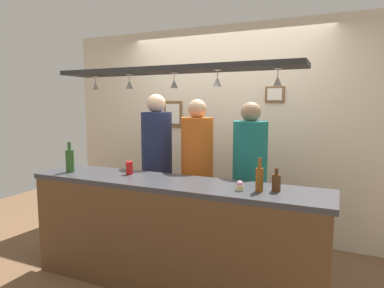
{
  "coord_description": "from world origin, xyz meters",
  "views": [
    {
      "loc": [
        1.33,
        -2.86,
        1.65
      ],
      "look_at": [
        0.0,
        0.1,
        1.25
      ],
      "focal_mm": 31.02,
      "sensor_mm": 36.0,
      "label": 1
    }
  ],
  "objects_px": {
    "bottle_champagne_green": "(70,160)",
    "picture_frame_upper_small": "(275,94)",
    "person_right_teal_shirt": "(250,169)",
    "person_left_navy_shirt": "(157,156)",
    "drink_can": "(129,168)",
    "picture_frame_caricature": "(173,114)",
    "bottle_beer_amber_tall": "(259,179)",
    "person_middle_orange_shirt": "(197,163)",
    "cupcake": "(240,186)",
    "bottle_beer_brown_stubby": "(276,182)"
  },
  "relations": [
    {
      "from": "bottle_champagne_green",
      "to": "picture_frame_upper_small",
      "type": "xyz_separation_m",
      "value": [
        1.71,
        1.47,
        0.66
      ]
    },
    {
      "from": "person_right_teal_shirt",
      "to": "person_left_navy_shirt",
      "type": "bearing_deg",
      "value": -180.0
    },
    {
      "from": "person_right_teal_shirt",
      "to": "drink_can",
      "type": "bearing_deg",
      "value": -150.26
    },
    {
      "from": "person_right_teal_shirt",
      "to": "picture_frame_caricature",
      "type": "relative_size",
      "value": 4.9
    },
    {
      "from": "bottle_beer_amber_tall",
      "to": "bottle_champagne_green",
      "type": "xyz_separation_m",
      "value": [
        -1.87,
        -0.04,
        0.02
      ]
    },
    {
      "from": "person_middle_orange_shirt",
      "to": "bottle_beer_amber_tall",
      "type": "distance_m",
      "value": 1.08
    },
    {
      "from": "person_middle_orange_shirt",
      "to": "cupcake",
      "type": "height_order",
      "value": "person_middle_orange_shirt"
    },
    {
      "from": "person_right_teal_shirt",
      "to": "bottle_champagne_green",
      "type": "height_order",
      "value": "person_right_teal_shirt"
    },
    {
      "from": "bottle_beer_brown_stubby",
      "to": "bottle_champagne_green",
      "type": "distance_m",
      "value": 1.99
    },
    {
      "from": "picture_frame_caricature",
      "to": "person_middle_orange_shirt",
      "type": "bearing_deg",
      "value": -47.92
    },
    {
      "from": "bottle_beer_brown_stubby",
      "to": "picture_frame_caricature",
      "type": "bearing_deg",
      "value": 139.41
    },
    {
      "from": "drink_can",
      "to": "cupcake",
      "type": "relative_size",
      "value": 1.56
    },
    {
      "from": "bottle_beer_amber_tall",
      "to": "bottle_champagne_green",
      "type": "relative_size",
      "value": 0.87
    },
    {
      "from": "drink_can",
      "to": "bottle_beer_brown_stubby",
      "type": "bearing_deg",
      "value": -2.15
    },
    {
      "from": "person_left_navy_shirt",
      "to": "picture_frame_upper_small",
      "type": "bearing_deg",
      "value": 32.7
    },
    {
      "from": "cupcake",
      "to": "picture_frame_caricature",
      "type": "relative_size",
      "value": 0.23
    },
    {
      "from": "bottle_champagne_green",
      "to": "picture_frame_upper_small",
      "type": "height_order",
      "value": "picture_frame_upper_small"
    },
    {
      "from": "person_middle_orange_shirt",
      "to": "person_right_teal_shirt",
      "type": "xyz_separation_m",
      "value": [
        0.57,
        -0.0,
        -0.02
      ]
    },
    {
      "from": "drink_can",
      "to": "picture_frame_caricature",
      "type": "height_order",
      "value": "picture_frame_caricature"
    },
    {
      "from": "person_left_navy_shirt",
      "to": "person_right_teal_shirt",
      "type": "relative_size",
      "value": 1.05
    },
    {
      "from": "person_left_navy_shirt",
      "to": "picture_frame_upper_small",
      "type": "relative_size",
      "value": 7.97
    },
    {
      "from": "person_middle_orange_shirt",
      "to": "picture_frame_upper_small",
      "type": "relative_size",
      "value": 7.7
    },
    {
      "from": "person_right_teal_shirt",
      "to": "drink_can",
      "type": "height_order",
      "value": "person_right_teal_shirt"
    },
    {
      "from": "picture_frame_upper_small",
      "to": "cupcake",
      "type": "bearing_deg",
      "value": -89.3
    },
    {
      "from": "bottle_beer_amber_tall",
      "to": "drink_can",
      "type": "distance_m",
      "value": 1.28
    },
    {
      "from": "bottle_beer_amber_tall",
      "to": "cupcake",
      "type": "height_order",
      "value": "bottle_beer_amber_tall"
    },
    {
      "from": "person_right_teal_shirt",
      "to": "cupcake",
      "type": "distance_m",
      "value": 0.75
    },
    {
      "from": "bottle_beer_brown_stubby",
      "to": "picture_frame_upper_small",
      "type": "bearing_deg",
      "value": 101.47
    },
    {
      "from": "person_right_teal_shirt",
      "to": "picture_frame_caricature",
      "type": "height_order",
      "value": "picture_frame_caricature"
    },
    {
      "from": "bottle_beer_amber_tall",
      "to": "picture_frame_caricature",
      "type": "distance_m",
      "value": 2.11
    },
    {
      "from": "person_middle_orange_shirt",
      "to": "picture_frame_upper_small",
      "type": "distance_m",
      "value": 1.23
    },
    {
      "from": "person_middle_orange_shirt",
      "to": "bottle_champagne_green",
      "type": "bearing_deg",
      "value": -144.99
    },
    {
      "from": "cupcake",
      "to": "drink_can",
      "type": "bearing_deg",
      "value": 172.29
    },
    {
      "from": "bottle_beer_amber_tall",
      "to": "picture_frame_caricature",
      "type": "relative_size",
      "value": 0.76
    },
    {
      "from": "person_right_teal_shirt",
      "to": "bottle_beer_amber_tall",
      "type": "xyz_separation_m",
      "value": [
        0.25,
        -0.7,
        0.07
      ]
    },
    {
      "from": "bottle_champagne_green",
      "to": "cupcake",
      "type": "distance_m",
      "value": 1.73
    },
    {
      "from": "bottle_beer_brown_stubby",
      "to": "bottle_beer_amber_tall",
      "type": "relative_size",
      "value": 0.69
    },
    {
      "from": "bottle_beer_amber_tall",
      "to": "picture_frame_upper_small",
      "type": "xyz_separation_m",
      "value": [
        -0.16,
        1.43,
        0.68
      ]
    },
    {
      "from": "bottle_beer_brown_stubby",
      "to": "bottle_beer_amber_tall",
      "type": "xyz_separation_m",
      "value": [
        -0.12,
        -0.06,
        0.03
      ]
    },
    {
      "from": "drink_can",
      "to": "picture_frame_caricature",
      "type": "xyz_separation_m",
      "value": [
        -0.21,
        1.32,
        0.48
      ]
    },
    {
      "from": "drink_can",
      "to": "cupcake",
      "type": "distance_m",
      "value": 1.14
    },
    {
      "from": "person_middle_orange_shirt",
      "to": "bottle_champagne_green",
      "type": "relative_size",
      "value": 5.65
    },
    {
      "from": "person_right_teal_shirt",
      "to": "picture_frame_upper_small",
      "type": "relative_size",
      "value": 7.57
    },
    {
      "from": "drink_can",
      "to": "picture_frame_upper_small",
      "type": "bearing_deg",
      "value": 49.9
    },
    {
      "from": "person_middle_orange_shirt",
      "to": "bottle_beer_brown_stubby",
      "type": "relative_size",
      "value": 9.41
    },
    {
      "from": "person_middle_orange_shirt",
      "to": "picture_frame_caricature",
      "type": "height_order",
      "value": "person_middle_orange_shirt"
    },
    {
      "from": "cupcake",
      "to": "person_middle_orange_shirt",
      "type": "bearing_deg",
      "value": 132.55
    },
    {
      "from": "person_right_teal_shirt",
      "to": "bottle_champagne_green",
      "type": "bearing_deg",
      "value": -155.56
    },
    {
      "from": "bottle_beer_amber_tall",
      "to": "person_left_navy_shirt",
      "type": "bearing_deg",
      "value": 152.05
    },
    {
      "from": "bottle_champagne_green",
      "to": "picture_frame_upper_small",
      "type": "relative_size",
      "value": 1.36
    }
  ]
}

